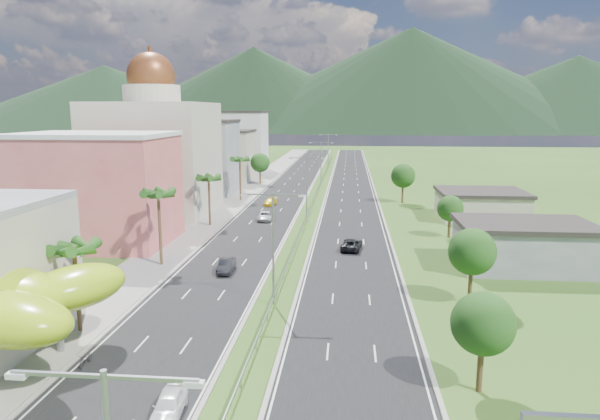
# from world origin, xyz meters

# --- Properties ---
(ground) EXTENTS (500.00, 500.00, 0.00)m
(ground) POSITION_xyz_m (0.00, 0.00, 0.00)
(ground) COLOR #2D5119
(ground) RESTS_ON ground
(road_left) EXTENTS (11.00, 260.00, 0.04)m
(road_left) POSITION_xyz_m (-7.50, 90.00, 0.02)
(road_left) COLOR black
(road_left) RESTS_ON ground
(road_right) EXTENTS (11.00, 260.00, 0.04)m
(road_right) POSITION_xyz_m (7.50, 90.00, 0.02)
(road_right) COLOR black
(road_right) RESTS_ON ground
(sidewalk_left) EXTENTS (7.00, 260.00, 0.12)m
(sidewalk_left) POSITION_xyz_m (-17.00, 90.00, 0.06)
(sidewalk_left) COLOR gray
(sidewalk_left) RESTS_ON ground
(median_guardrail) EXTENTS (0.10, 216.06, 0.76)m
(median_guardrail) POSITION_xyz_m (0.00, 71.99, 0.62)
(median_guardrail) COLOR gray
(median_guardrail) RESTS_ON ground
(streetlight_median_b) EXTENTS (6.04, 0.25, 11.00)m
(streetlight_median_b) POSITION_xyz_m (0.00, 10.00, 6.75)
(streetlight_median_b) COLOR gray
(streetlight_median_b) RESTS_ON ground
(streetlight_median_c) EXTENTS (6.04, 0.25, 11.00)m
(streetlight_median_c) POSITION_xyz_m (0.00, 50.00, 6.75)
(streetlight_median_c) COLOR gray
(streetlight_median_c) RESTS_ON ground
(streetlight_median_d) EXTENTS (6.04, 0.25, 11.00)m
(streetlight_median_d) POSITION_xyz_m (0.00, 95.00, 6.75)
(streetlight_median_d) COLOR gray
(streetlight_median_d) RESTS_ON ground
(streetlight_median_e) EXTENTS (6.04, 0.25, 11.00)m
(streetlight_median_e) POSITION_xyz_m (0.00, 140.00, 6.75)
(streetlight_median_e) COLOR gray
(streetlight_median_e) RESTS_ON ground
(pink_shophouse) EXTENTS (20.00, 15.00, 15.00)m
(pink_shophouse) POSITION_xyz_m (-28.00, 32.00, 7.50)
(pink_shophouse) COLOR #CD5456
(pink_shophouse) RESTS_ON ground
(domed_building) EXTENTS (20.00, 20.00, 28.70)m
(domed_building) POSITION_xyz_m (-28.00, 55.00, 11.35)
(domed_building) COLOR #BFB29E
(domed_building) RESTS_ON ground
(midrise_grey) EXTENTS (16.00, 15.00, 16.00)m
(midrise_grey) POSITION_xyz_m (-27.00, 80.00, 8.00)
(midrise_grey) COLOR slate
(midrise_grey) RESTS_ON ground
(midrise_beige) EXTENTS (16.00, 15.00, 13.00)m
(midrise_beige) POSITION_xyz_m (-27.00, 102.00, 6.50)
(midrise_beige) COLOR #A89E8A
(midrise_beige) RESTS_ON ground
(midrise_white) EXTENTS (16.00, 15.00, 18.00)m
(midrise_white) POSITION_xyz_m (-27.00, 125.00, 9.00)
(midrise_white) COLOR silver
(midrise_white) RESTS_ON ground
(shed_near) EXTENTS (15.00, 10.00, 5.00)m
(shed_near) POSITION_xyz_m (28.00, 25.00, 2.50)
(shed_near) COLOR slate
(shed_near) RESTS_ON ground
(shed_far) EXTENTS (14.00, 12.00, 4.40)m
(shed_far) POSITION_xyz_m (30.00, 55.00, 2.20)
(shed_far) COLOR #A89E8A
(shed_far) RESTS_ON ground
(palm_tree_b) EXTENTS (3.60, 3.60, 8.10)m
(palm_tree_b) POSITION_xyz_m (-15.50, 2.00, 7.06)
(palm_tree_b) COLOR #47301C
(palm_tree_b) RESTS_ON ground
(palm_tree_c) EXTENTS (3.60, 3.60, 9.60)m
(palm_tree_c) POSITION_xyz_m (-15.50, 22.00, 8.50)
(palm_tree_c) COLOR #47301C
(palm_tree_c) RESTS_ON ground
(palm_tree_d) EXTENTS (3.60, 3.60, 8.60)m
(palm_tree_d) POSITION_xyz_m (-15.50, 45.00, 7.54)
(palm_tree_d) COLOR #47301C
(palm_tree_d) RESTS_ON ground
(palm_tree_e) EXTENTS (3.60, 3.60, 9.40)m
(palm_tree_e) POSITION_xyz_m (-15.50, 70.00, 8.31)
(palm_tree_e) COLOR #47301C
(palm_tree_e) RESTS_ON ground
(leafy_tree_lfar) EXTENTS (4.90, 4.90, 8.05)m
(leafy_tree_lfar) POSITION_xyz_m (-15.50, 95.00, 5.58)
(leafy_tree_lfar) COLOR #47301C
(leafy_tree_lfar) RESTS_ON ground
(leafy_tree_ra) EXTENTS (4.20, 4.20, 6.90)m
(leafy_tree_ra) POSITION_xyz_m (16.00, -5.00, 4.78)
(leafy_tree_ra) COLOR #47301C
(leafy_tree_ra) RESTS_ON ground
(leafy_tree_rb) EXTENTS (4.55, 4.55, 7.47)m
(leafy_tree_rb) POSITION_xyz_m (19.00, 12.00, 5.18)
(leafy_tree_rb) COLOR #47301C
(leafy_tree_rb) RESTS_ON ground
(leafy_tree_rc) EXTENTS (3.85, 3.85, 6.33)m
(leafy_tree_rc) POSITION_xyz_m (22.00, 40.00, 4.37)
(leafy_tree_rc) COLOR #47301C
(leafy_tree_rc) RESTS_ON ground
(leafy_tree_rd) EXTENTS (4.90, 4.90, 8.05)m
(leafy_tree_rd) POSITION_xyz_m (18.00, 70.00, 5.58)
(leafy_tree_rd) COLOR #47301C
(leafy_tree_rd) RESTS_ON ground
(mountain_ridge) EXTENTS (860.00, 140.00, 90.00)m
(mountain_ridge) POSITION_xyz_m (60.00, 450.00, 0.00)
(mountain_ridge) COLOR black
(mountain_ridge) RESTS_ON ground
(car_white_near_left) EXTENTS (2.15, 4.45, 1.46)m
(car_white_near_left) POSITION_xyz_m (-3.67, -9.84, 0.77)
(car_white_near_left) COLOR white
(car_white_near_left) RESTS_ON road_left
(car_dark_left) EXTENTS (1.82, 4.67, 1.52)m
(car_dark_left) POSITION_xyz_m (-6.98, 19.93, 0.80)
(car_dark_left) COLOR black
(car_dark_left) RESTS_ON road_left
(car_silver_mid_left) EXTENTS (2.66, 5.44, 1.49)m
(car_silver_mid_left) POSITION_xyz_m (-7.07, 49.92, 0.78)
(car_silver_mid_left) COLOR #ABAFB3
(car_silver_mid_left) RESTS_ON road_left
(car_yellow_far_left) EXTENTS (2.59, 4.86, 1.34)m
(car_yellow_far_left) POSITION_xyz_m (-8.40, 64.69, 0.71)
(car_yellow_far_left) COLOR gold
(car_yellow_far_left) RESTS_ON road_left
(car_dark_far_right) EXTENTS (3.11, 5.60, 1.48)m
(car_dark_far_right) POSITION_xyz_m (7.59, 31.40, 0.78)
(car_dark_far_right) COLOR black
(car_dark_far_right) RESTS_ON road_right
(motorcycle) EXTENTS (0.60, 1.82, 1.15)m
(motorcycle) POSITION_xyz_m (-12.00, -3.92, 0.62)
(motorcycle) COLOR black
(motorcycle) RESTS_ON road_left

